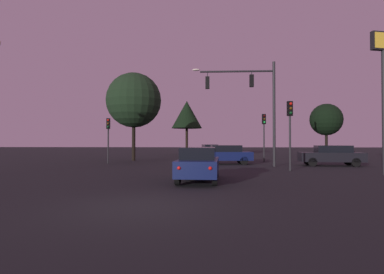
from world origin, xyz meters
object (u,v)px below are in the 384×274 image
at_px(car_nearside_lane, 199,163).
at_px(tree_center_horizon, 326,120).
at_px(traffic_light_corner_left, 290,121).
at_px(store_sign_illuminated, 383,71).
at_px(traffic_light_median, 108,131).
at_px(tree_left_far, 134,100).
at_px(car_crossing_right, 225,154).
at_px(traffic_light_corner_right, 264,128).
at_px(tree_behind_sign, 187,115).
at_px(car_far_lane, 210,151).
at_px(traffic_signal_mast_arm, 252,96).
at_px(car_crossing_left, 331,155).

relative_size(car_nearside_lane, tree_center_horizon, 0.70).
distance_m(traffic_light_corner_left, store_sign_illuminated, 5.52).
relative_size(store_sign_illuminated, tree_center_horizon, 1.19).
distance_m(traffic_light_median, tree_left_far, 5.11).
bearing_deg(car_crossing_right, traffic_light_corner_right, 38.81).
bearing_deg(tree_behind_sign, store_sign_illuminated, -64.72).
xyz_separation_m(car_crossing_right, car_far_lane, (-1.29, 10.48, 0.00)).
height_order(traffic_signal_mast_arm, store_sign_illuminated, store_sign_illuminated).
bearing_deg(store_sign_illuminated, car_crossing_left, 92.56).
relative_size(traffic_light_corner_right, traffic_light_median, 1.14).
relative_size(tree_behind_sign, tree_left_far, 0.92).
relative_size(traffic_light_corner_right, car_nearside_lane, 0.95).
xyz_separation_m(car_crossing_right, tree_behind_sign, (-4.62, 19.22, 4.95)).
relative_size(traffic_light_corner_left, tree_left_far, 0.51).
bearing_deg(tree_left_far, traffic_signal_mast_arm, -32.02).
xyz_separation_m(traffic_light_corner_left, store_sign_illuminated, (4.41, -2.13, 2.54)).
bearing_deg(tree_center_horizon, traffic_light_median, -149.80).
height_order(car_crossing_right, tree_left_far, tree_left_far).
bearing_deg(car_crossing_right, store_sign_illuminated, -43.85).
height_order(car_crossing_right, tree_center_horizon, tree_center_horizon).
relative_size(traffic_signal_mast_arm, car_crossing_right, 1.67).
relative_size(traffic_signal_mast_arm, tree_center_horizon, 1.18).
distance_m(car_crossing_right, tree_left_far, 10.76).
height_order(traffic_light_median, tree_left_far, tree_left_far).
bearing_deg(car_nearside_lane, store_sign_illuminated, 18.20).
bearing_deg(store_sign_illuminated, traffic_light_median, 155.31).
height_order(traffic_light_corner_left, tree_center_horizon, tree_center_horizon).
height_order(traffic_signal_mast_arm, car_far_lane, traffic_signal_mast_arm).
relative_size(traffic_light_corner_right, tree_left_far, 0.51).
xyz_separation_m(traffic_light_corner_left, traffic_light_corner_right, (-0.13, 8.61, 0.01)).
bearing_deg(car_crossing_left, traffic_light_corner_right, 135.24).
height_order(traffic_light_corner_right, store_sign_illuminated, store_sign_illuminated).
distance_m(car_nearside_lane, car_far_lane, 21.53).
relative_size(traffic_signal_mast_arm, store_sign_illuminated, 0.99).
distance_m(traffic_light_corner_right, tree_left_far, 12.52).
bearing_deg(car_nearside_lane, car_far_lane, 89.14).
distance_m(traffic_light_median, car_crossing_right, 9.88).
xyz_separation_m(traffic_light_median, tree_behind_sign, (5.07, 18.85, 3.05)).
relative_size(traffic_signal_mast_arm, car_crossing_left, 1.63).
relative_size(traffic_signal_mast_arm, tree_behind_sign, 0.99).
distance_m(traffic_light_median, car_crossing_left, 17.74).
height_order(traffic_signal_mast_arm, tree_center_horizon, traffic_signal_mast_arm).
bearing_deg(car_crossing_left, car_crossing_right, 170.61).
height_order(car_crossing_right, car_far_lane, same).
relative_size(car_crossing_right, tree_center_horizon, 0.71).
relative_size(car_nearside_lane, tree_behind_sign, 0.58).
height_order(traffic_light_median, car_far_lane, traffic_light_median).
bearing_deg(store_sign_illuminated, tree_left_far, 144.06).
distance_m(traffic_light_corner_left, tree_left_far, 16.05).
xyz_separation_m(car_far_lane, store_sign_illuminated, (9.45, -18.31, 4.77)).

